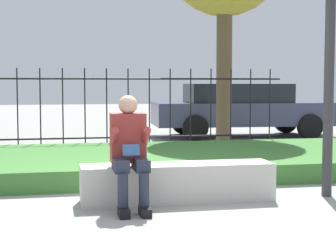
{
  "coord_description": "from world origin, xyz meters",
  "views": [
    {
      "loc": [
        -1.2,
        -6.28,
        1.37
      ],
      "look_at": [
        0.76,
        3.29,
        0.62
      ],
      "focal_mm": 60.0,
      "sensor_mm": 36.0,
      "label": 1
    }
  ],
  "objects_px": {
    "stone_bench": "(178,185)",
    "car_parked_right": "(242,108)",
    "person_seated_reader": "(129,148)",
    "street_lamp": "(331,1)"
  },
  "relations": [
    {
      "from": "stone_bench",
      "to": "car_parked_right",
      "type": "xyz_separation_m",
      "value": [
        3.34,
        7.4,
        0.53
      ]
    },
    {
      "from": "person_seated_reader",
      "to": "street_lamp",
      "type": "distance_m",
      "value": 2.97
    },
    {
      "from": "person_seated_reader",
      "to": "street_lamp",
      "type": "relative_size",
      "value": 0.33
    },
    {
      "from": "stone_bench",
      "to": "car_parked_right",
      "type": "relative_size",
      "value": 0.47
    },
    {
      "from": "person_seated_reader",
      "to": "car_parked_right",
      "type": "xyz_separation_m",
      "value": [
        3.93,
        7.68,
        0.05
      ]
    },
    {
      "from": "car_parked_right",
      "to": "person_seated_reader",
      "type": "bearing_deg",
      "value": -113.78
    },
    {
      "from": "stone_bench",
      "to": "street_lamp",
      "type": "xyz_separation_m",
      "value": [
        1.84,
        -0.07,
        2.15
      ]
    },
    {
      "from": "stone_bench",
      "to": "street_lamp",
      "type": "height_order",
      "value": "street_lamp"
    },
    {
      "from": "person_seated_reader",
      "to": "stone_bench",
      "type": "bearing_deg",
      "value": 24.66
    },
    {
      "from": "person_seated_reader",
      "to": "car_parked_right",
      "type": "height_order",
      "value": "car_parked_right"
    }
  ]
}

